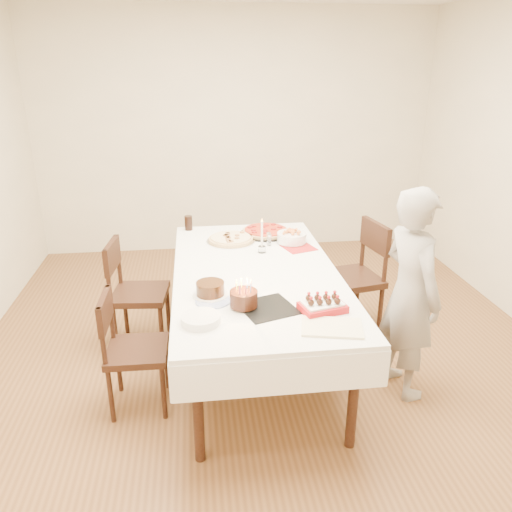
{
  "coord_description": "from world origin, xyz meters",
  "views": [
    {
      "loc": [
        -0.5,
        -3.26,
        2.12
      ],
      "look_at": [
        -0.1,
        -0.06,
        0.86
      ],
      "focal_mm": 35.0,
      "sensor_mm": 36.0,
      "label": 1
    }
  ],
  "objects": [
    {
      "name": "floor",
      "position": [
        0.0,
        0.0,
        0.0
      ],
      "size": [
        5.0,
        5.0,
        0.0
      ],
      "primitive_type": "plane",
      "color": "brown",
      "rests_on": "ground"
    },
    {
      "name": "wall_back",
      "position": [
        0.0,
        2.5,
        1.35
      ],
      "size": [
        4.5,
        0.04,
        2.7
      ],
      "primitive_type": "cube",
      "color": "beige",
      "rests_on": "floor"
    },
    {
      "name": "wall_front",
      "position": [
        0.0,
        -2.5,
        1.35
      ],
      "size": [
        4.5,
        0.04,
        2.7
      ],
      "primitive_type": "cube",
      "color": "beige",
      "rests_on": "floor"
    },
    {
      "name": "dining_table",
      "position": [
        -0.1,
        -0.06,
        0.38
      ],
      "size": [
        1.64,
        2.36,
        0.75
      ],
      "primitive_type": "cube",
      "rotation": [
        0.0,
        0.0,
        0.25
      ],
      "color": "white",
      "rests_on": "floor"
    },
    {
      "name": "chair_right_savory",
      "position": [
        0.73,
        0.33,
        0.47
      ],
      "size": [
        0.56,
        0.56,
        0.94
      ],
      "primitive_type": null,
      "rotation": [
        0.0,
        0.0,
        0.19
      ],
      "color": "black",
      "rests_on": "floor"
    },
    {
      "name": "chair_left_savory",
      "position": [
        -0.95,
        0.32,
        0.44
      ],
      "size": [
        0.49,
        0.49,
        0.88
      ],
      "primitive_type": null,
      "rotation": [
        0.0,
        0.0,
        3.04
      ],
      "color": "black",
      "rests_on": "floor"
    },
    {
      "name": "chair_left_dessert",
      "position": [
        -0.91,
        -0.45,
        0.4
      ],
      "size": [
        0.42,
        0.42,
        0.81
      ],
      "primitive_type": null,
      "rotation": [
        0.0,
        0.0,
        3.12
      ],
      "color": "black",
      "rests_on": "floor"
    },
    {
      "name": "person",
      "position": [
        0.86,
        -0.48,
        0.71
      ],
      "size": [
        0.44,
        0.58,
        1.43
      ],
      "primitive_type": "imported",
      "rotation": [
        0.0,
        0.0,
        1.78
      ],
      "color": "#9D9994",
      "rests_on": "floor"
    },
    {
      "name": "pizza_white",
      "position": [
        -0.22,
        0.57,
        0.77
      ],
      "size": [
        0.45,
        0.45,
        0.04
      ],
      "primitive_type": "cylinder",
      "rotation": [
        0.0,
        0.0,
        -0.14
      ],
      "color": "beige",
      "rests_on": "dining_table"
    },
    {
      "name": "pizza_pepperoni",
      "position": [
        0.09,
        0.73,
        0.77
      ],
      "size": [
        0.52,
        0.52,
        0.04
      ],
      "primitive_type": "cylinder",
      "rotation": [
        0.0,
        0.0,
        -0.25
      ],
      "color": "red",
      "rests_on": "dining_table"
    },
    {
      "name": "red_placemat",
      "position": [
        0.3,
        0.36,
        0.75
      ],
      "size": [
        0.29,
        0.29,
        0.01
      ],
      "primitive_type": "cube",
      "rotation": [
        0.0,
        0.0,
        0.31
      ],
      "color": "#B21E1E",
      "rests_on": "dining_table"
    },
    {
      "name": "pasta_bowl",
      "position": [
        0.26,
        0.48,
        0.8
      ],
      "size": [
        0.31,
        0.31,
        0.08
      ],
      "primitive_type": "cylinder",
      "rotation": [
        0.0,
        0.0,
        -0.4
      ],
      "color": "white",
      "rests_on": "dining_table"
    },
    {
      "name": "taper_candle",
      "position": [
        -0.0,
        0.29,
        0.89
      ],
      "size": [
        0.06,
        0.06,
        0.28
      ],
      "primitive_type": "cylinder",
      "rotation": [
        0.0,
        0.0,
        -0.03
      ],
      "color": "white",
      "rests_on": "dining_table"
    },
    {
      "name": "shaker_pair",
      "position": [
        0.08,
        0.44,
        0.8
      ],
      "size": [
        0.09,
        0.09,
        0.09
      ],
      "primitive_type": null,
      "rotation": [
        0.0,
        0.0,
        0.12
      ],
      "color": "white",
      "rests_on": "dining_table"
    },
    {
      "name": "cola_glass",
      "position": [
        -0.56,
        0.92,
        0.81
      ],
      "size": [
        0.08,
        0.08,
        0.12
      ],
      "primitive_type": "cylinder",
      "rotation": [
        0.0,
        0.0,
        0.26
      ],
      "color": "black",
      "rests_on": "dining_table"
    },
    {
      "name": "layer_cake",
      "position": [
        -0.43,
        -0.42,
        0.8
      ],
      "size": [
        0.26,
        0.26,
        0.09
      ],
      "primitive_type": "cylinder",
      "rotation": [
        0.0,
        0.0,
        -0.18
      ],
      "color": "#341C0D",
      "rests_on": "dining_table"
    },
    {
      "name": "cake_board",
      "position": [
        -0.1,
        -0.64,
        0.75
      ],
      "size": [
        0.38,
        0.38,
        0.01
      ],
      "primitive_type": "cube",
      "rotation": [
        0.0,
        0.0,
        0.31
      ],
      "color": "black",
      "rests_on": "dining_table"
    },
    {
      "name": "birthday_cake",
      "position": [
        -0.24,
        -0.61,
        0.84
      ],
      "size": [
        0.2,
        0.2,
        0.16
      ],
      "primitive_type": "cylinder",
      "rotation": [
        0.0,
        0.0,
        -0.18
      ],
      "color": "#3B1A10",
      "rests_on": "dining_table"
    },
    {
      "name": "strawberry_box",
      "position": [
        0.22,
        -0.71,
        0.78
      ],
      "size": [
        0.3,
        0.23,
        0.07
      ],
      "primitive_type": null,
      "rotation": [
        0.0,
        0.0,
        0.25
      ],
      "color": "#A01216",
      "rests_on": "dining_table"
    },
    {
      "name": "box_lid",
      "position": [
        0.22,
        -0.92,
        0.75
      ],
      "size": [
        0.37,
        0.29,
        0.03
      ],
      "primitive_type": "cube",
      "rotation": [
        0.0,
        0.0,
        -0.22
      ],
      "color": "beige",
      "rests_on": "dining_table"
    },
    {
      "name": "plate_stack",
      "position": [
        -0.5,
        -0.76,
        0.77
      ],
      "size": [
        0.29,
        0.29,
        0.05
      ],
      "primitive_type": "cylinder",
      "rotation": [
        0.0,
        0.0,
        -0.37
      ],
      "color": "white",
      "rests_on": "dining_table"
    },
    {
      "name": "china_plate",
      "position": [
        -0.42,
        -0.5,
        0.75
      ],
      "size": [
        0.27,
        0.27,
        0.01
      ],
      "primitive_type": "cylinder",
      "rotation": [
        0.0,
        0.0,
        -0.28
      ],
      "color": "white",
      "rests_on": "dining_table"
    }
  ]
}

